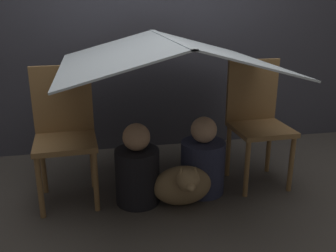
% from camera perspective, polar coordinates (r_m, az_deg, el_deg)
% --- Properties ---
extents(ground_plane, '(8.80, 8.80, 0.00)m').
position_cam_1_polar(ground_plane, '(2.68, 0.72, -11.54)').
color(ground_plane, '#47423D').
extents(wall_back, '(7.00, 0.05, 2.50)m').
position_cam_1_polar(wall_back, '(3.43, -3.31, 16.97)').
color(wall_back, '#3D3D47').
rests_on(wall_back, ground_plane).
extents(chair_left, '(0.43, 0.43, 0.93)m').
position_cam_1_polar(chair_left, '(2.65, -15.48, -0.46)').
color(chair_left, olive).
rests_on(chair_left, ground_plane).
extents(chair_right, '(0.42, 0.42, 0.93)m').
position_cam_1_polar(chair_right, '(2.90, 13.39, 1.32)').
color(chair_right, olive).
rests_on(chair_right, ground_plane).
extents(sheet_canopy, '(1.41, 1.32, 0.20)m').
position_cam_1_polar(sheet_canopy, '(2.50, 0.00, 11.22)').
color(sheet_canopy, silver).
extents(person_front, '(0.30, 0.30, 0.58)m').
position_cam_1_polar(person_front, '(2.59, -4.70, -6.76)').
color(person_front, black).
rests_on(person_front, ground_plane).
extents(person_second, '(0.32, 0.32, 0.57)m').
position_cam_1_polar(person_second, '(2.73, 5.32, -5.46)').
color(person_second, '#2D3351').
rests_on(person_second, ground_plane).
extents(dog, '(0.41, 0.36, 0.35)m').
position_cam_1_polar(dog, '(2.57, 2.31, -8.92)').
color(dog, '#9E7F56').
rests_on(dog, ground_plane).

